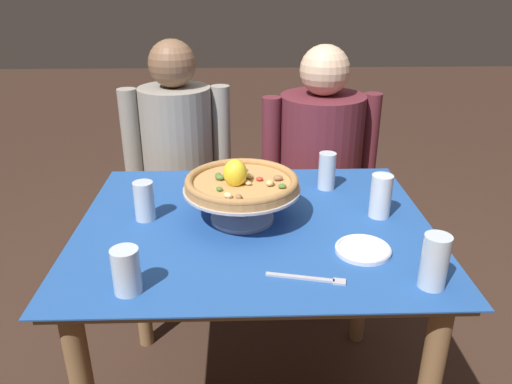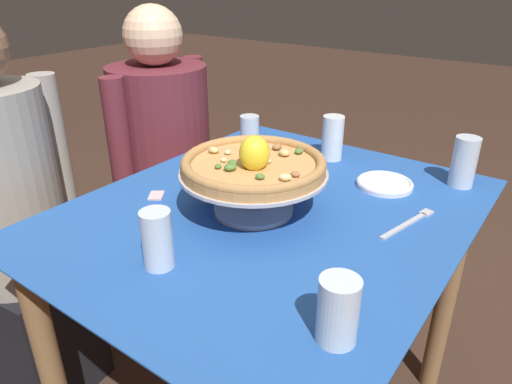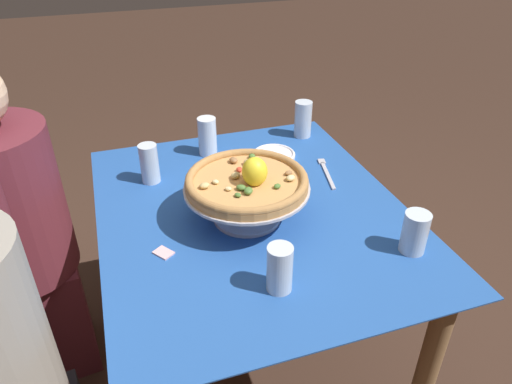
{
  "view_description": "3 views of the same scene",
  "coord_description": "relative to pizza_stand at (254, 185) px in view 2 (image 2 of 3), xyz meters",
  "views": [
    {
      "loc": [
        -0.04,
        -1.36,
        1.48
      ],
      "look_at": [
        0.01,
        0.08,
        0.83
      ],
      "focal_mm": 34.98,
      "sensor_mm": 36.0,
      "label": 1
    },
    {
      "loc": [
        -0.86,
        -0.58,
        1.31
      ],
      "look_at": [
        -0.08,
        -0.01,
        0.84
      ],
      "focal_mm": 32.81,
      "sensor_mm": 36.0,
      "label": 2
    },
    {
      "loc": [
        -1.11,
        0.36,
        1.57
      ],
      "look_at": [
        -0.04,
        0.0,
        0.85
      ],
      "focal_mm": 33.03,
      "sensor_mm": 36.0,
      "label": 3
    }
  ],
  "objects": [
    {
      "name": "water_glass_side_left",
      "position": [
        -0.3,
        0.01,
        -0.02
      ],
      "size": [
        0.06,
        0.06,
        0.12
      ],
      "color": "silver",
      "rests_on": "dining_table"
    },
    {
      "name": "water_glass_front_right",
      "position": [
        0.46,
        -0.37,
        -0.01
      ],
      "size": [
        0.07,
        0.07,
        0.14
      ],
      "color": "silver",
      "rests_on": "dining_table"
    },
    {
      "name": "water_glass_side_right",
      "position": [
        0.43,
        0.01,
        -0.01
      ],
      "size": [
        0.07,
        0.07,
        0.14
      ],
      "color": "white",
      "rests_on": "dining_table"
    },
    {
      "name": "pizza",
      "position": [
        -0.0,
        -0.0,
        0.06
      ],
      "size": [
        0.34,
        0.34,
        0.1
      ],
      "color": "tan",
      "rests_on": "pizza_stand"
    },
    {
      "name": "water_glass_front_left",
      "position": [
        -0.28,
        -0.37,
        -0.02
      ],
      "size": [
        0.07,
        0.07,
        0.12
      ],
      "color": "silver",
      "rests_on": "dining_table"
    },
    {
      "name": "sugar_packet",
      "position": [
        -0.08,
        0.26,
        -0.07
      ],
      "size": [
        0.06,
        0.06,
        0.0
      ],
      "primitive_type": "cube",
      "rotation": [
        0.0,
        0.0,
        0.62
      ],
      "color": "beige",
      "rests_on": "dining_table"
    },
    {
      "name": "dinner_fork",
      "position": [
        0.17,
        -0.33,
        -0.07
      ],
      "size": [
        0.2,
        0.06,
        0.01
      ],
      "color": "#B7B7C1",
      "rests_on": "dining_table"
    },
    {
      "name": "diner_left",
      "position": [
        -0.28,
        0.68,
        -0.26
      ],
      "size": [
        0.46,
        0.35,
        1.23
      ],
      "color": "black",
      "rests_on": "ground"
    },
    {
      "name": "pizza_stand",
      "position": [
        0.0,
        0.0,
        0.0
      ],
      "size": [
        0.36,
        0.36,
        0.11
      ],
      "color": "#B7B7C1",
      "rests_on": "dining_table"
    },
    {
      "name": "side_plate",
      "position": [
        0.33,
        -0.21,
        -0.06
      ],
      "size": [
        0.15,
        0.15,
        0.02
      ],
      "color": "white",
      "rests_on": "dining_table"
    },
    {
      "name": "diner_right",
      "position": [
        0.35,
        0.7,
        -0.24
      ],
      "size": [
        0.52,
        0.41,
        1.2
      ],
      "color": "maroon",
      "rests_on": "ground"
    },
    {
      "name": "water_glass_back_right",
      "position": [
        0.3,
        0.24,
        -0.01
      ],
      "size": [
        0.06,
        0.06,
        0.13
      ],
      "color": "silver",
      "rests_on": "dining_table"
    },
    {
      "name": "dining_table",
      "position": [
        0.04,
        -0.03,
        -0.2
      ],
      "size": [
        1.07,
        0.9,
        0.77
      ],
      "color": "olive",
      "rests_on": "ground"
    }
  ]
}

